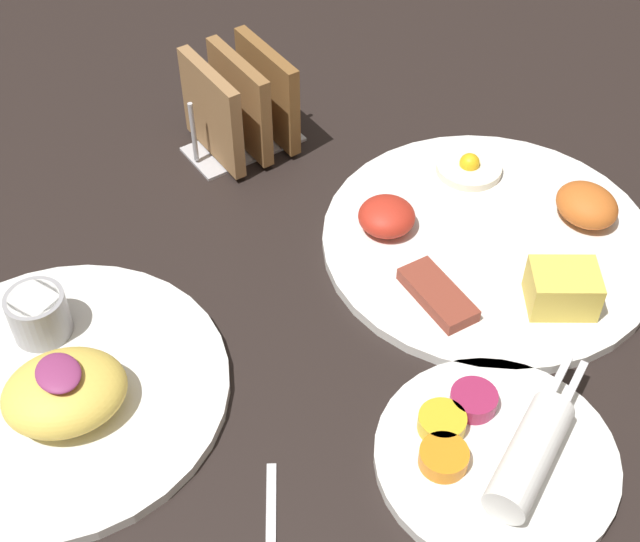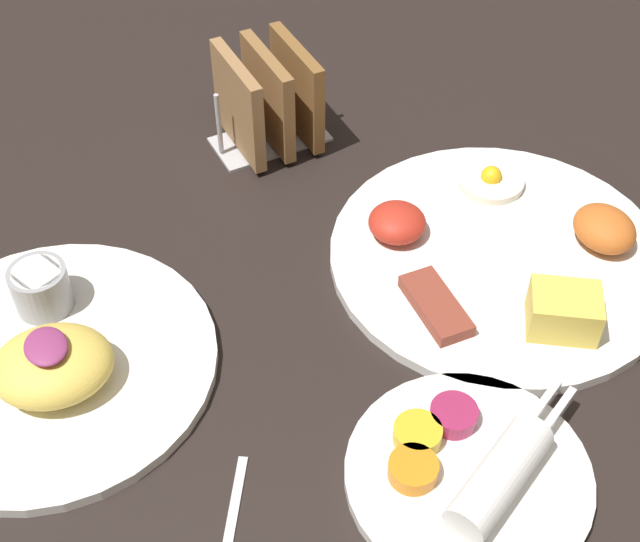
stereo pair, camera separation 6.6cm
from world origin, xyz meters
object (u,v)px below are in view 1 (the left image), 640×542
plate_breakfast (493,238)px  toast_rack (241,106)px  plate_condiments (498,453)px  plate_foreground (58,383)px

plate_breakfast → toast_rack: (-0.26, -0.11, 0.04)m
plate_breakfast → plate_condiments: size_ratio=1.57×
plate_foreground → toast_rack: (-0.19, 0.28, 0.03)m
plate_condiments → plate_foreground: 0.34m
plate_condiments → plate_foreground: bearing=-134.7°
plate_foreground → toast_rack: size_ratio=2.29×
plate_condiments → toast_rack: (-0.43, 0.04, 0.04)m
plate_condiments → toast_rack: bearing=174.6°
plate_condiments → plate_breakfast: bearing=138.8°
plate_breakfast → plate_condiments: bearing=-41.2°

